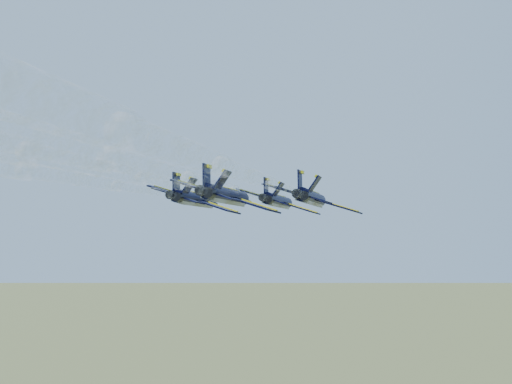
# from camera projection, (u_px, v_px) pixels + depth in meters

# --- Properties ---
(jet_lead) EXTENTS (14.24, 19.05, 5.46)m
(jet_lead) POSITION_uv_depth(u_px,v_px,m) (278.00, 201.00, 104.95)
(jet_lead) COLOR black
(jet_left) EXTENTS (14.24, 19.05, 5.46)m
(jet_left) POSITION_uv_depth(u_px,v_px,m) (196.00, 199.00, 93.89)
(jet_left) COLOR black
(jet_right) EXTENTS (14.24, 19.05, 5.46)m
(jet_right) POSITION_uv_depth(u_px,v_px,m) (312.00, 198.00, 89.62)
(jet_right) COLOR black
(jet_slot) EXTENTS (14.24, 19.05, 5.46)m
(jet_slot) POSITION_uv_depth(u_px,v_px,m) (227.00, 196.00, 80.18)
(jet_slot) COLOR black
(smoke_trail_lead) EXTENTS (8.66, 67.96, 2.92)m
(smoke_trail_lead) POSITION_uv_depth(u_px,v_px,m) (142.00, 184.00, 54.18)
(smoke_trail_lead) COLOR white
(smoke_trail_right) EXTENTS (8.66, 67.96, 2.92)m
(smoke_trail_right) POSITION_uv_depth(u_px,v_px,m) (166.00, 171.00, 38.84)
(smoke_trail_right) COLOR white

